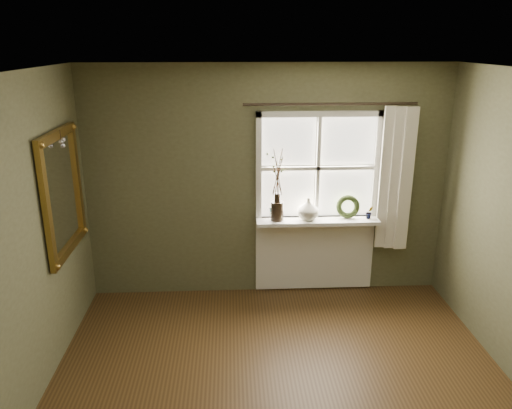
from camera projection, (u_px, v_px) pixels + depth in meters
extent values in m
plane|color=silver|center=(297.00, 77.00, 2.98)|extent=(4.50, 4.50, 0.00)
cube|color=brown|center=(267.00, 183.00, 5.57)|extent=(4.00, 0.10, 2.60)
cube|color=white|center=(316.00, 219.00, 5.65)|extent=(1.36, 0.06, 0.06)
cube|color=white|center=(320.00, 114.00, 5.28)|extent=(1.36, 0.06, 0.06)
cube|color=white|center=(259.00, 169.00, 5.43)|extent=(0.06, 0.06, 1.24)
cube|color=white|center=(376.00, 167.00, 5.49)|extent=(0.06, 0.06, 1.24)
cube|color=white|center=(318.00, 168.00, 5.46)|extent=(1.24, 0.05, 0.04)
cube|color=white|center=(318.00, 168.00, 5.46)|extent=(0.04, 0.05, 1.12)
cube|color=white|center=(289.00, 141.00, 5.38)|extent=(0.59, 0.01, 0.53)
cube|color=white|center=(348.00, 141.00, 5.41)|extent=(0.59, 0.01, 0.53)
cube|color=white|center=(288.00, 194.00, 5.56)|extent=(0.59, 0.01, 0.53)
cube|color=white|center=(345.00, 193.00, 5.59)|extent=(0.59, 0.01, 0.53)
cube|color=white|center=(317.00, 221.00, 5.55)|extent=(1.36, 0.26, 0.04)
cube|color=white|center=(314.00, 253.00, 5.79)|extent=(1.36, 0.04, 0.88)
cylinder|color=black|center=(277.00, 211.00, 5.49)|extent=(0.15, 0.15, 0.21)
imported|color=beige|center=(308.00, 209.00, 5.50)|extent=(0.25, 0.25, 0.25)
torus|color=#2F3E1B|center=(348.00, 209.00, 5.57)|extent=(0.27, 0.14, 0.27)
imported|color=#2F3E1B|center=(272.00, 213.00, 5.49)|extent=(0.09, 0.07, 0.15)
imported|color=#2F3E1B|center=(369.00, 212.00, 5.55)|extent=(0.08, 0.07, 0.15)
cube|color=silver|center=(395.00, 179.00, 5.45)|extent=(0.36, 0.12, 1.59)
cylinder|color=black|center=(331.00, 104.00, 5.20)|extent=(1.84, 0.03, 0.03)
cube|color=white|center=(62.00, 193.00, 4.62)|extent=(0.02, 0.81, 1.00)
cube|color=olive|center=(56.00, 135.00, 4.45)|extent=(0.05, 0.98, 0.08)
cube|color=olive|center=(70.00, 247.00, 4.79)|extent=(0.05, 0.98, 0.08)
cube|color=olive|center=(46.00, 208.00, 4.19)|extent=(0.05, 0.08, 1.00)
cube|color=olive|center=(77.00, 180.00, 5.04)|extent=(0.05, 0.08, 1.00)
sphere|color=silver|center=(61.00, 142.00, 4.44)|extent=(0.04, 0.04, 0.04)
sphere|color=silver|center=(63.00, 146.00, 4.48)|extent=(0.04, 0.04, 0.04)
sphere|color=silver|center=(63.00, 140.00, 4.49)|extent=(0.04, 0.04, 0.04)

